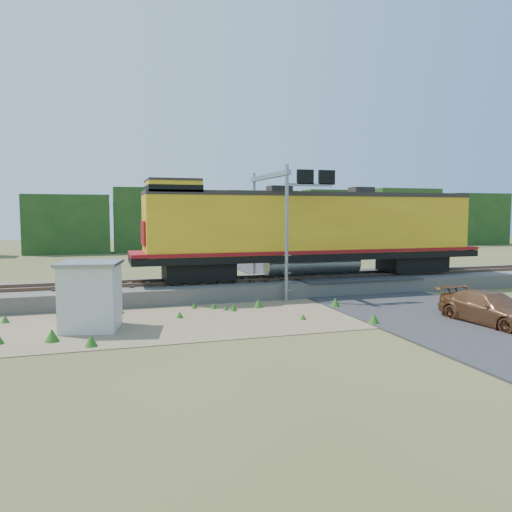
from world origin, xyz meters
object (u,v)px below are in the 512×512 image
object	(u,v)px
locomotive	(308,229)
car	(491,308)
signal_gantry	(279,200)
shed	(91,295)

from	to	relation	value
locomotive	car	size ratio (longest dim) A/B	4.46
signal_gantry	car	world-z (taller)	signal_gantry
shed	car	world-z (taller)	shed
locomotive	car	world-z (taller)	locomotive
shed	car	xyz separation A→B (m)	(15.43, -3.89, -0.68)
car	shed	bearing A→B (deg)	160.19
locomotive	shed	size ratio (longest dim) A/B	7.72
shed	locomotive	bearing A→B (deg)	39.46
shed	signal_gantry	xyz separation A→B (m)	(9.75, 5.65, 3.86)
locomotive	shed	xyz separation A→B (m)	(-11.76, -6.31, -2.23)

